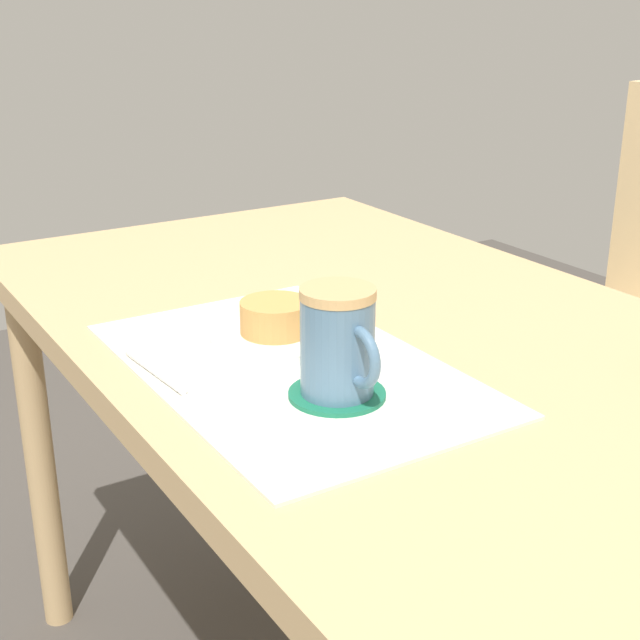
{
  "coord_description": "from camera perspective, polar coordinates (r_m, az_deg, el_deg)",
  "views": [
    {
      "loc": [
        0.8,
        -0.61,
        1.1
      ],
      "look_at": [
        0.02,
        -0.12,
        0.76
      ],
      "focal_mm": 50.0,
      "sensor_mm": 36.0,
      "label": 1
    }
  ],
  "objects": [
    {
      "name": "pastry",
      "position": [
        1.04,
        -2.88,
        0.2
      ],
      "size": [
        0.08,
        0.08,
        0.04
      ],
      "primitive_type": "cylinder",
      "color": "tan",
      "rests_on": "pastry_plate"
    },
    {
      "name": "teaspoon",
      "position": [
        0.97,
        -10.53,
        -3.2
      ],
      "size": [
        0.13,
        0.02,
        0.01
      ],
      "primitive_type": "cylinder",
      "rotation": [
        0.0,
        1.57,
        0.08
      ],
      "color": "silver",
      "rests_on": "placemat"
    },
    {
      "name": "pastry_plate",
      "position": [
        1.05,
        -2.85,
        -1.1
      ],
      "size": [
        0.16,
        0.16,
        0.01
      ],
      "primitive_type": "cylinder",
      "color": "silver",
      "rests_on": "placemat"
    },
    {
      "name": "coffee_coaster",
      "position": [
        0.91,
        1.1,
        -4.76
      ],
      "size": [
        0.1,
        0.1,
        0.0
      ],
      "primitive_type": "cylinder",
      "color": "#196B4C",
      "rests_on": "placemat"
    },
    {
      "name": "dining_table",
      "position": [
        1.11,
        4.95,
        -4.61
      ],
      "size": [
        1.34,
        0.72,
        0.71
      ],
      "color": "tan",
      "rests_on": "ground_plane"
    },
    {
      "name": "placemat",
      "position": [
        0.98,
        -1.99,
        -3.05
      ],
      "size": [
        0.48,
        0.3,
        0.0
      ],
      "primitive_type": "cube",
      "color": "silver",
      "rests_on": "dining_table"
    },
    {
      "name": "coffee_mug",
      "position": [
        0.88,
        1.21,
        -1.42
      ],
      "size": [
        0.11,
        0.08,
        0.11
      ],
      "color": "slate",
      "rests_on": "coffee_coaster"
    }
  ]
}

